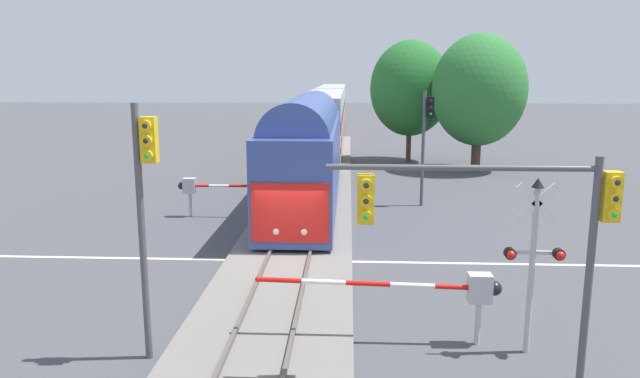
{
  "coord_description": "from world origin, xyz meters",
  "views": [
    {
      "loc": [
        2.04,
        -19.92,
        6.54
      ],
      "look_at": [
        0.92,
        3.03,
        2.0
      ],
      "focal_mm": 33.16,
      "sensor_mm": 36.0,
      "label": 1
    }
  ],
  "objects": [
    {
      "name": "ground_plane",
      "position": [
        0.0,
        0.0,
        0.0
      ],
      "size": [
        220.0,
        220.0,
        0.0
      ],
      "primitive_type": "plane",
      "color": "#47474C"
    },
    {
      "name": "road_centre_stripe",
      "position": [
        0.0,
        0.0,
        0.0
      ],
      "size": [
        44.0,
        0.2,
        0.01
      ],
      "color": "beige",
      "rests_on": "ground"
    },
    {
      "name": "railway_track",
      "position": [
        0.0,
        0.0,
        0.1
      ],
      "size": [
        4.4,
        80.0,
        0.32
      ],
      "color": "slate",
      "rests_on": "ground"
    },
    {
      "name": "commuter_train",
      "position": [
        0.0,
        30.67,
        2.72
      ],
      "size": [
        3.04,
        64.82,
        5.16
      ],
      "color": "#384C93",
      "rests_on": "railway_track"
    },
    {
      "name": "crossing_gate_near",
      "position": [
        4.55,
        -6.28,
        1.4
      ],
      "size": [
        5.97,
        0.4,
        1.8
      ],
      "color": "#B7B7BC",
      "rests_on": "ground"
    },
    {
      "name": "crossing_signal_mast",
      "position": [
        6.31,
        -6.68,
        2.57
      ],
      "size": [
        1.36,
        0.44,
        4.22
      ],
      "color": "#B2B2B7",
      "rests_on": "ground"
    },
    {
      "name": "crossing_gate_far",
      "position": [
        -4.73,
        6.28,
        1.39
      ],
      "size": [
        5.15,
        0.4,
        1.8
      ],
      "color": "#B7B7BC",
      "rests_on": "ground"
    },
    {
      "name": "traffic_signal_near_right",
      "position": [
        5.29,
        -8.33,
        3.75
      ],
      "size": [
        5.78,
        0.38,
        4.95
      ],
      "color": "#4C4C51",
      "rests_on": "ground"
    },
    {
      "name": "traffic_signal_median",
      "position": [
        -2.44,
        -7.38,
        3.95
      ],
      "size": [
        0.53,
        0.38,
        5.91
      ],
      "color": "#4C4C51",
      "rests_on": "ground"
    },
    {
      "name": "traffic_signal_far_side",
      "position": [
        5.83,
        9.1,
        3.82
      ],
      "size": [
        0.53,
        0.38,
        5.7
      ],
      "color": "#4C4C51",
      "rests_on": "ground"
    },
    {
      "name": "oak_far_right",
      "position": [
        10.65,
        20.16,
        5.39
      ],
      "size": [
        6.21,
        6.21,
        9.1
      ],
      "color": "#4C3828",
      "rests_on": "ground"
    },
    {
      "name": "elm_centre_background",
      "position": [
        6.5,
        24.02,
        5.4
      ],
      "size": [
        5.84,
        5.84,
        8.87
      ],
      "color": "#4C3828",
      "rests_on": "ground"
    }
  ]
}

